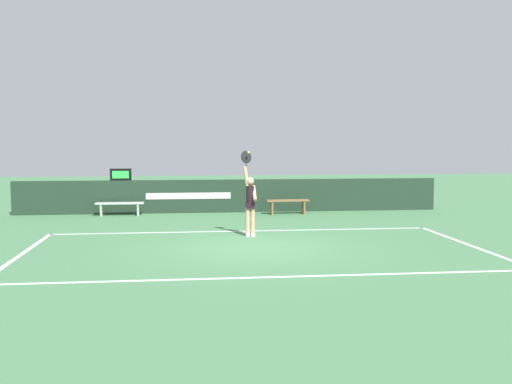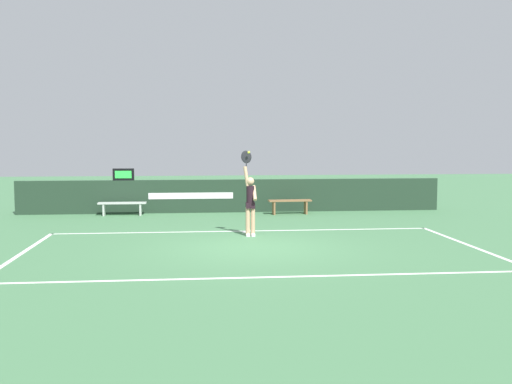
{
  "view_description": "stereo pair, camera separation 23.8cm",
  "coord_description": "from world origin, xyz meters",
  "px_view_note": "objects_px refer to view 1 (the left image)",
  "views": [
    {
      "loc": [
        -1.62,
        -14.25,
        2.57
      ],
      "look_at": [
        0.23,
        1.4,
        1.22
      ],
      "focal_mm": 42.15,
      "sensor_mm": 36.0,
      "label": 1
    },
    {
      "loc": [
        -1.38,
        -14.28,
        2.57
      ],
      "look_at": [
        0.23,
        1.4,
        1.22
      ],
      "focal_mm": 42.15,
      "sensor_mm": 36.0,
      "label": 2
    }
  ],
  "objects_px": {
    "tennis_player": "(250,201)",
    "courtside_bench_far": "(120,205)",
    "courtside_bench_near": "(288,203)",
    "tennis_ball": "(249,152)",
    "speed_display": "(121,175)"
  },
  "relations": [
    {
      "from": "speed_display",
      "to": "tennis_ball",
      "type": "height_order",
      "value": "tennis_ball"
    },
    {
      "from": "tennis_player",
      "to": "courtside_bench_near",
      "type": "distance_m",
      "value": 5.02
    },
    {
      "from": "tennis_player",
      "to": "courtside_bench_far",
      "type": "xyz_separation_m",
      "value": [
        -3.96,
        4.89,
        -0.6
      ]
    },
    {
      "from": "courtside_bench_near",
      "to": "tennis_player",
      "type": "bearing_deg",
      "value": -111.44
    },
    {
      "from": "tennis_player",
      "to": "courtside_bench_far",
      "type": "bearing_deg",
      "value": 129.02
    },
    {
      "from": "speed_display",
      "to": "tennis_player",
      "type": "distance_m",
      "value": 6.78
    },
    {
      "from": "tennis_ball",
      "to": "tennis_player",
      "type": "bearing_deg",
      "value": 70.41
    },
    {
      "from": "courtside_bench_far",
      "to": "courtside_bench_near",
      "type": "bearing_deg",
      "value": -2.42
    },
    {
      "from": "speed_display",
      "to": "tennis_ball",
      "type": "relative_size",
      "value": 10.42
    },
    {
      "from": "speed_display",
      "to": "tennis_player",
      "type": "xyz_separation_m",
      "value": [
        3.97,
        -5.48,
        -0.43
      ]
    },
    {
      "from": "tennis_player",
      "to": "courtside_bench_near",
      "type": "xyz_separation_m",
      "value": [
        1.82,
        4.64,
        -0.57
      ]
    },
    {
      "from": "courtside_bench_near",
      "to": "courtside_bench_far",
      "type": "height_order",
      "value": "courtside_bench_near"
    },
    {
      "from": "tennis_ball",
      "to": "courtside_bench_far",
      "type": "height_order",
      "value": "tennis_ball"
    },
    {
      "from": "tennis_player",
      "to": "tennis_ball",
      "type": "distance_m",
      "value": 1.32
    },
    {
      "from": "tennis_player",
      "to": "courtside_bench_far",
      "type": "height_order",
      "value": "tennis_player"
    }
  ]
}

